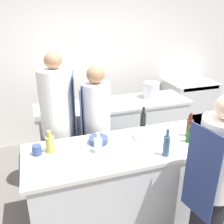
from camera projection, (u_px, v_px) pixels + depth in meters
name	position (u px, v px, depth m)	size (l,w,h in m)	color
ground_plane	(121.00, 216.00, 2.88)	(16.00, 16.00, 0.00)	#605B56
wall_back	(79.00, 61.00, 4.21)	(8.00, 0.06, 2.80)	silver
prep_counter	(122.00, 184.00, 2.70)	(1.97, 0.76, 0.92)	silver
pass_counter	(114.00, 131.00, 3.88)	(2.31, 0.63, 0.92)	silver
oven_range	(189.00, 106.00, 4.83)	(0.87, 0.63, 0.95)	silver
chef_at_prep_near	(212.00, 186.00, 2.13)	(0.38, 0.36, 1.64)	black
chef_at_stove	(59.00, 128.00, 2.97)	(0.43, 0.41, 1.81)	black
chef_at_pass_far	(97.00, 131.00, 3.08)	(0.39, 0.37, 1.64)	black
bottle_olive_oil	(189.00, 135.00, 2.60)	(0.06, 0.06, 0.19)	#19471E
bottle_vinegar	(98.00, 145.00, 2.41)	(0.08, 0.08, 0.21)	silver
bottle_wine	(166.00, 145.00, 2.35)	(0.06, 0.06, 0.28)	#2D5175
bottle_cooking_oil	(143.00, 122.00, 2.82)	(0.07, 0.07, 0.29)	black
bottle_sauce	(190.00, 127.00, 2.70)	(0.07, 0.07, 0.28)	#5B2319
bottle_water	(50.00, 144.00, 2.42)	(0.09, 0.09, 0.23)	#B2A84C
bowl_mixing_large	(145.00, 135.00, 2.69)	(0.23, 0.23, 0.08)	white
bowl_prep_small	(98.00, 140.00, 2.60)	(0.20, 0.20, 0.06)	navy
cup	(37.00, 150.00, 2.39)	(0.09, 0.09, 0.10)	#33477F
cutting_board	(72.00, 161.00, 2.29)	(0.33, 0.26, 0.01)	white
stockpot	(151.00, 90.00, 3.87)	(0.25, 0.25, 0.25)	silver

